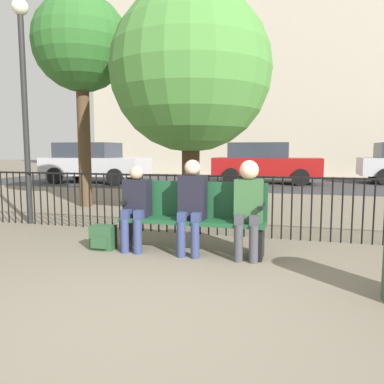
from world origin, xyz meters
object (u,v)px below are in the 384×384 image
seated_person_2 (248,203)px  parked_car_0 (265,162)px  seated_person_0 (136,204)px  park_bench (194,214)px  lamp_post (23,79)px  backpack (103,238)px  seated_person_1 (192,202)px  tree_0 (191,72)px  parked_car_1 (93,162)px  tree_1 (81,45)px

seated_person_2 → parked_car_0: 10.70m
seated_person_0 → seated_person_2: bearing=0.2°
seated_person_2 → park_bench: bearing=169.9°
park_bench → lamp_post: 4.09m
backpack → seated_person_1: bearing=4.6°
backpack → tree_0: (0.46, 2.81, 2.70)m
park_bench → tree_0: tree_0 is taller
parked_car_0 → seated_person_1: bearing=-90.6°
seated_person_0 → seated_person_2: (1.49, 0.01, 0.06)m
seated_person_0 → lamp_post: (-2.61, 1.18, 1.94)m
parked_car_1 → seated_person_0: bearing=-57.2°
seated_person_2 → parked_car_0: bearing=93.2°
lamp_post → park_bench: bearing=-17.2°
seated_person_0 → parked_car_0: (0.88, 10.68, 0.22)m
seated_person_2 → tree_1: tree_1 is taller
park_bench → tree_1: bearing=137.6°
lamp_post → parked_car_1: lamp_post is taller
seated_person_1 → tree_1: tree_1 is taller
seated_person_1 → park_bench: bearing=94.1°
parked_car_0 → seated_person_0: bearing=-94.7°
backpack → lamp_post: bearing=149.6°
park_bench → seated_person_0: size_ratio=1.68×
park_bench → backpack: 1.28m
backpack → parked_car_0: parked_car_0 is taller
park_bench → lamp_post: (-3.37, 1.04, 2.07)m
park_bench → backpack: (-1.21, -0.23, -0.34)m
seated_person_0 → backpack: bearing=-168.3°
tree_1 → seated_person_2: bearing=-38.2°
seated_person_2 → lamp_post: bearing=164.0°
lamp_post → parked_car_1: bearing=112.3°
seated_person_0 → parked_car_1: parked_car_1 is taller
parked_car_0 → tree_0: bearing=-96.2°
backpack → tree_1: size_ratio=0.07×
tree_0 → seated_person_2: bearing=-61.4°
tree_0 → lamp_post: 3.05m
seated_person_1 → seated_person_2: size_ratio=1.00×
parked_car_0 → backpack: bearing=-97.0°
seated_person_2 → backpack: (-1.94, -0.10, -0.53)m
tree_0 → seated_person_1: bearing=-74.3°
seated_person_0 → lamp_post: size_ratio=0.29×
seated_person_0 → parked_car_0: size_ratio=0.27×
lamp_post → parked_car_0: (3.49, 9.51, -1.72)m
park_bench → tree_0: 3.58m
park_bench → lamp_post: lamp_post is taller
parked_car_1 → tree_1: bearing=-61.7°
seated_person_1 → parked_car_1: size_ratio=0.29×
seated_person_2 → tree_0: (-1.48, 2.71, 2.16)m
tree_1 → parked_car_1: size_ratio=1.16×
backpack → tree_1: 5.47m
parked_car_1 → seated_person_1: bearing=-53.9°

